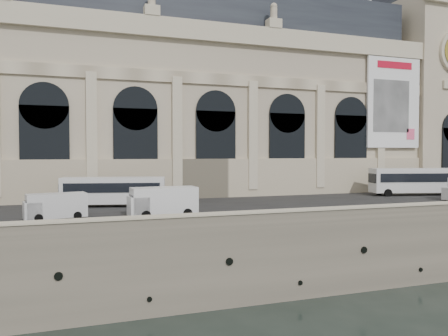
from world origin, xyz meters
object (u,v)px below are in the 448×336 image
object	(u,v)px
bus_right	(417,180)
van_c	(160,202)
van_b	(53,206)
bus_left	(114,190)

from	to	relation	value
bus_right	van_c	size ratio (longest dim) A/B	2.07
bus_right	van_b	size ratio (longest dim) A/B	2.39
van_b	van_c	world-z (taller)	van_c
bus_right	van_c	bearing A→B (deg)	-166.92
bus_left	bus_right	xyz separation A→B (m)	(39.58, -0.47, 0.28)
van_b	bus_right	bearing A→B (deg)	8.52
bus_right	van_c	xyz separation A→B (m)	(-36.31, -8.44, -0.69)
bus_left	van_c	distance (m)	9.50
bus_left	bus_right	world-z (taller)	bus_right
bus_left	bus_right	distance (m)	39.59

